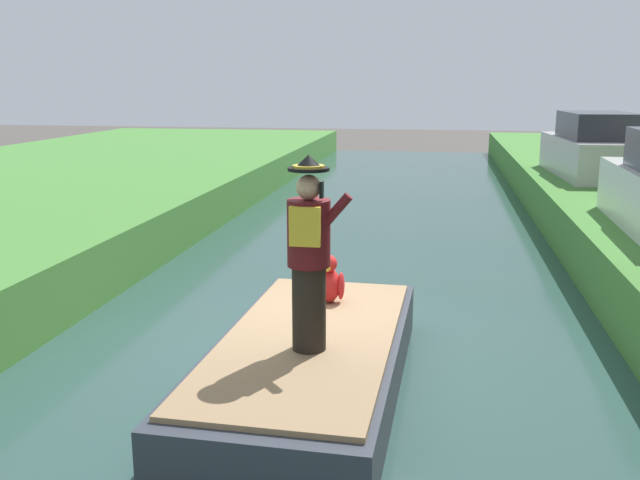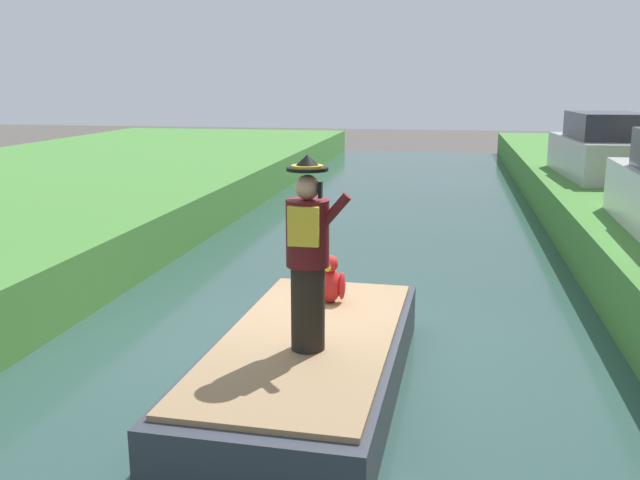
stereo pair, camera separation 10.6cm
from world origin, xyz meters
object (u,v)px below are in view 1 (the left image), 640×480
at_px(person_pirate, 309,255).
at_px(parked_car_silver, 595,149).
at_px(boat, 310,364).
at_px(parrot_plush, 329,282).

relative_size(person_pirate, parked_car_silver, 0.45).
bearing_deg(parked_car_silver, person_pirate, -113.16).
relative_size(boat, person_pirate, 2.30).
relative_size(person_pirate, parrot_plush, 3.25).
xyz_separation_m(boat, parrot_plush, (0.03, 1.09, 0.55)).
height_order(boat, person_pirate, person_pirate).
xyz_separation_m(person_pirate, parked_car_silver, (4.79, 11.19, -0.01)).
relative_size(parrot_plush, parked_car_silver, 0.14).
xyz_separation_m(parrot_plush, parked_car_silver, (4.83, 9.75, 0.67)).
distance_m(person_pirate, parrot_plush, 1.60).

